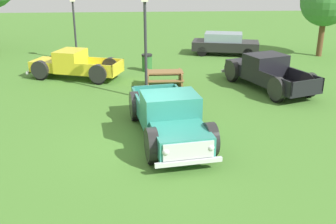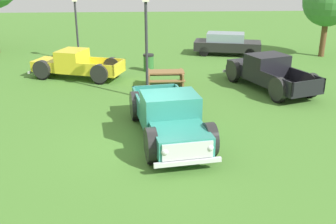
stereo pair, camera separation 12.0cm
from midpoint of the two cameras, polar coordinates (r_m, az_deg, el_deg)
name	(u,v)px [view 2 (the right image)]	position (r m, az deg, el deg)	size (l,w,h in m)	color
ground_plane	(150,142)	(13.30, -2.32, -4.40)	(80.00, 80.00, 0.00)	#477A2D
pickup_truck_foreground	(170,119)	(13.10, 0.62, -1.06)	(2.77, 5.60, 1.64)	#2D8475
pickup_truck_behind_left	(265,72)	(19.70, 13.98, 5.64)	(3.58, 5.60, 1.62)	black
pickup_truck_behind_right	(72,64)	(21.45, -13.51, 6.66)	(5.09, 3.16, 1.47)	yellow
sedan_distant_a	(227,43)	(26.74, 8.58, 9.73)	(4.58, 2.72, 1.43)	black
lamp_post_near	(77,27)	(24.91, -12.85, 11.84)	(0.36, 0.36, 4.01)	#2D2D33
lamp_post_far	(146,45)	(17.01, -2.91, 9.63)	(0.36, 0.36, 4.61)	#2D2D33
picnic_table	(165,77)	(19.27, -0.19, 5.07)	(1.81, 1.49, 0.78)	olive
trash_can	(149,63)	(22.28, -2.65, 7.11)	(0.59, 0.59, 0.95)	#2D6B2D
oak_tree_west	(328,1)	(27.52, 22.16, 14.50)	(3.11, 3.11, 5.04)	brown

